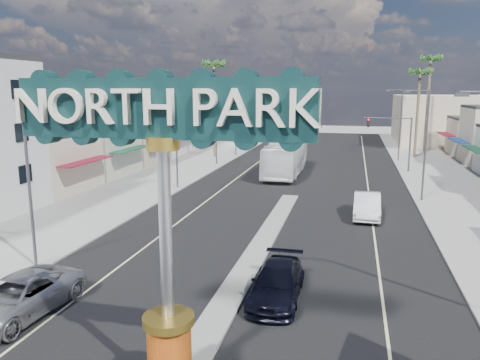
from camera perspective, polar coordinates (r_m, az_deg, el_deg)
The scene contains 23 objects.
ground at distance 40.91m, azimuth 6.37°, elevation -1.77°, with size 160.00×160.00×0.00m, color gray.
road at distance 40.91m, azimuth 6.37°, elevation -1.76°, with size 20.00×120.00×0.01m, color black.
median_island at distance 25.71m, azimuth 1.73°, elevation -9.31°, with size 1.30×30.00×0.16m, color gray.
sidewalk_left at distance 44.80m, azimuth -11.68°, elevation -0.73°, with size 8.00×120.00×0.12m, color gray.
sidewalk_right at distance 41.60m, azimuth 25.89°, elevation -2.53°, with size 8.00×120.00×0.12m, color gray.
storefront_row_left at distance 60.33m, azimuth -15.16°, elevation 4.92°, with size 12.00×42.00×6.00m, color beige.
backdrop_far_left at distance 88.92m, azimuth -4.06°, elevation 7.77°, with size 20.00×20.00×8.00m, color #B7B29E.
backdrop_far_right at distance 86.45m, azimuth 25.18°, elevation 6.66°, with size 20.00×20.00×8.00m, color beige.
gateway_sign at distance 12.96m, azimuth -9.19°, elevation -2.88°, with size 8.20×1.50×9.15m.
traffic_signal_left at distance 55.62m, azimuth -1.13°, elevation 6.14°, with size 5.09×0.45×6.00m.
traffic_signal_right at distance 53.97m, azimuth 18.18°, elevation 5.44°, with size 5.09×0.45×6.00m.
streetlight_l_near at distance 25.22m, azimuth -24.15°, elevation 1.06°, with size 2.03×0.22×9.00m.
streetlight_l_mid at distance 42.66m, azimuth -7.58°, elevation 5.62°, with size 2.03×0.22×9.00m.
streetlight_l_far at distance 63.61m, azimuth -0.38°, elevation 7.47°, with size 2.03×0.22×9.00m.
streetlight_r_mid at distance 40.17m, azimuth 21.50°, elevation 4.63°, with size 2.03×0.22×9.00m.
streetlight_r_far at distance 61.97m, azimuth 18.83°, elevation 6.79°, with size 2.03×0.22×9.00m.
palm_left_far at distance 62.29m, azimuth -3.20°, elevation 13.30°, with size 2.60×2.60×13.10m.
palm_right_mid at distance 66.11m, azimuth 21.09°, elevation 11.68°, with size 2.60×2.60×12.10m.
palm_right_far at distance 72.38m, azimuth 22.20°, elevation 12.90°, with size 2.60×2.60×14.10m.
suv_left at distance 21.29m, azimuth -25.46°, elevation -12.77°, with size 2.67×5.79×1.61m, color #AAABAF.
suv_right at distance 20.84m, azimuth 4.51°, elevation -12.39°, with size 2.08×5.11×1.48m, color black.
car_parked_right at distance 34.61m, azimuth 15.21°, elevation -2.99°, with size 1.82×5.22×1.72m, color white.
city_bus at distance 50.61m, azimuth 5.63°, elevation 2.88°, with size 3.17×13.54×3.77m, color white.
Camera 1 is at (4.94, -9.60, 9.01)m, focal length 35.00 mm.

